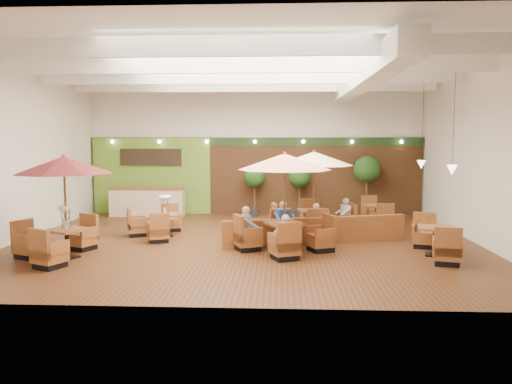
# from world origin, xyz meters

# --- Properties ---
(room) EXTENTS (14.04, 14.00, 5.52)m
(room) POSITION_xyz_m (0.25, 1.22, 3.63)
(room) COLOR #381E0F
(room) RESTS_ON ground
(service_counter) EXTENTS (3.00, 0.75, 1.18)m
(service_counter) POSITION_xyz_m (-4.40, 5.10, 0.58)
(service_counter) COLOR beige
(service_counter) RESTS_ON ground
(booth_divider) EXTENTS (5.60, 1.82, 0.80)m
(booth_divider) POSITION_xyz_m (2.16, -0.12, 0.40)
(booth_divider) COLOR brown
(booth_divider) RESTS_ON ground
(table_0) EXTENTS (2.73, 2.90, 2.76)m
(table_0) POSITION_xyz_m (-4.65, -2.29, 1.96)
(table_0) COLOR brown
(table_0) RESTS_ON ground
(table_1) EXTENTS (2.94, 2.94, 2.80)m
(table_1) POSITION_xyz_m (1.18, -1.13, 1.89)
(table_1) COLOR brown
(table_1) RESTS_ON ground
(table_2) EXTENTS (2.81, 2.81, 2.79)m
(table_2) POSITION_xyz_m (2.17, 1.47, 1.89)
(table_2) COLOR brown
(table_2) RESTS_ON ground
(table_3) EXTENTS (1.86, 2.65, 1.51)m
(table_3) POSITION_xyz_m (-2.91, 0.82, 0.45)
(table_3) COLOR brown
(table_3) RESTS_ON ground
(table_4) EXTENTS (1.09, 2.80, 1.00)m
(table_4) POSITION_xyz_m (5.25, -1.51, 0.38)
(table_4) COLOR brown
(table_4) RESTS_ON ground
(table_5) EXTENTS (1.04, 2.68, 0.96)m
(table_5) POSITION_xyz_m (4.59, 3.27, 0.37)
(table_5) COLOR brown
(table_5) RESTS_ON ground
(topiary_0) EXTENTS (0.88, 0.88, 2.05)m
(topiary_0) POSITION_xyz_m (0.00, 5.30, 1.53)
(topiary_0) COLOR black
(topiary_0) RESTS_ON ground
(topiary_1) EXTENTS (0.88, 0.88, 2.05)m
(topiary_1) POSITION_xyz_m (1.85, 5.30, 1.53)
(topiary_1) COLOR black
(topiary_1) RESTS_ON ground
(topiary_2) EXTENTS (1.06, 1.06, 2.47)m
(topiary_2) POSITION_xyz_m (4.56, 5.30, 1.84)
(topiary_2) COLOR black
(topiary_2) RESTS_ON ground
(diner_0) EXTENTS (0.42, 0.40, 0.74)m
(diner_0) POSITION_xyz_m (1.18, -2.16, 0.74)
(diner_0) COLOR silver
(diner_0) RESTS_ON ground
(diner_1) EXTENTS (0.47, 0.45, 0.83)m
(diner_1) POSITION_xyz_m (1.18, -0.10, 0.77)
(diner_1) COLOR #244F9E
(diner_1) RESTS_ON ground
(diner_2) EXTENTS (0.39, 0.44, 0.81)m
(diner_2) POSITION_xyz_m (0.15, -1.13, 0.76)
(diner_2) COLOR gray
(diner_2) RESTS_ON ground
(diner_3) EXTENTS (0.39, 0.35, 0.71)m
(diner_3) POSITION_xyz_m (2.17, 0.45, 0.72)
(diner_3) COLOR #244F9E
(diner_3) RESTS_ON ground
(diner_4) EXTENTS (0.37, 0.41, 0.75)m
(diner_4) POSITION_xyz_m (3.19, 1.47, 0.74)
(diner_4) COLOR silver
(diner_4) RESTS_ON ground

